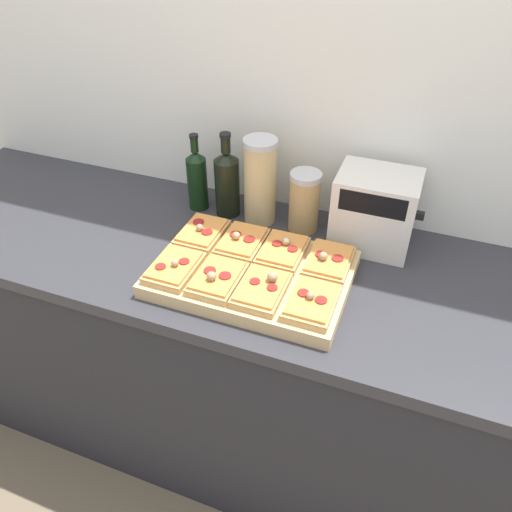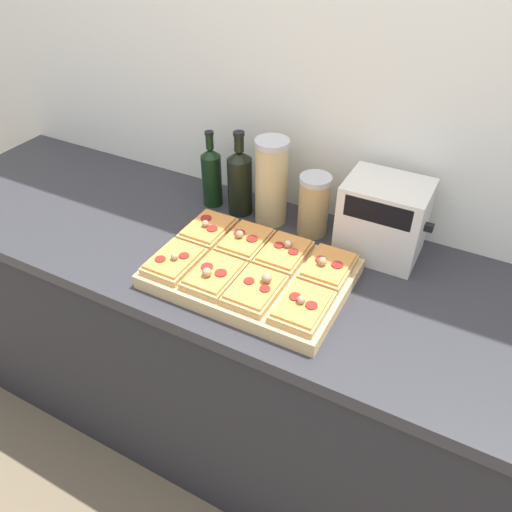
{
  "view_description": "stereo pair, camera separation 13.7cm",
  "coord_description": "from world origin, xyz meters",
  "px_view_note": "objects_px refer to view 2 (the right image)",
  "views": [
    {
      "loc": [
        0.32,
        -0.75,
        1.83
      ],
      "look_at": [
        -0.06,
        0.26,
        0.99
      ],
      "focal_mm": 35.0,
      "sensor_mm": 36.0,
      "label": 1
    },
    {
      "loc": [
        0.45,
        -0.7,
        1.83
      ],
      "look_at": [
        -0.06,
        0.26,
        0.99
      ],
      "focal_mm": 35.0,
      "sensor_mm": 36.0,
      "label": 2
    }
  ],
  "objects_px": {
    "grain_jar_tall": "(271,182)",
    "wine_bottle": "(240,181)",
    "cutting_board": "(251,274)",
    "olive_oil_bottle": "(212,175)",
    "grain_jar_short": "(315,206)",
    "toaster_oven": "(383,219)"
  },
  "relations": [
    {
      "from": "wine_bottle",
      "to": "toaster_oven",
      "type": "relative_size",
      "value": 1.1
    },
    {
      "from": "olive_oil_bottle",
      "to": "grain_jar_short",
      "type": "bearing_deg",
      "value": 0.0
    },
    {
      "from": "cutting_board",
      "to": "olive_oil_bottle",
      "type": "bearing_deg",
      "value": 136.25
    },
    {
      "from": "grain_jar_tall",
      "to": "cutting_board",
      "type": "bearing_deg",
      "value": -73.64
    },
    {
      "from": "grain_jar_short",
      "to": "olive_oil_bottle",
      "type": "bearing_deg",
      "value": 180.0
    },
    {
      "from": "wine_bottle",
      "to": "cutting_board",
      "type": "bearing_deg",
      "value": -55.84
    },
    {
      "from": "grain_jar_tall",
      "to": "toaster_oven",
      "type": "relative_size",
      "value": 1.1
    },
    {
      "from": "olive_oil_bottle",
      "to": "grain_jar_short",
      "type": "height_order",
      "value": "olive_oil_bottle"
    },
    {
      "from": "wine_bottle",
      "to": "grain_jar_tall",
      "type": "relative_size",
      "value": 1.01
    },
    {
      "from": "grain_jar_tall",
      "to": "toaster_oven",
      "type": "bearing_deg",
      "value": -0.14
    },
    {
      "from": "olive_oil_bottle",
      "to": "wine_bottle",
      "type": "height_order",
      "value": "wine_bottle"
    },
    {
      "from": "olive_oil_bottle",
      "to": "wine_bottle",
      "type": "relative_size",
      "value": 0.93
    },
    {
      "from": "grain_jar_short",
      "to": "wine_bottle",
      "type": "bearing_deg",
      "value": 180.0
    },
    {
      "from": "cutting_board",
      "to": "wine_bottle",
      "type": "height_order",
      "value": "wine_bottle"
    },
    {
      "from": "grain_jar_tall",
      "to": "wine_bottle",
      "type": "bearing_deg",
      "value": 180.0
    },
    {
      "from": "wine_bottle",
      "to": "toaster_oven",
      "type": "distance_m",
      "value": 0.47
    },
    {
      "from": "olive_oil_bottle",
      "to": "toaster_oven",
      "type": "bearing_deg",
      "value": -0.08
    },
    {
      "from": "cutting_board",
      "to": "grain_jar_short",
      "type": "distance_m",
      "value": 0.31
    },
    {
      "from": "cutting_board",
      "to": "grain_jar_tall",
      "type": "relative_size",
      "value": 1.9
    },
    {
      "from": "olive_oil_bottle",
      "to": "grain_jar_tall",
      "type": "bearing_deg",
      "value": 0.0
    },
    {
      "from": "grain_jar_short",
      "to": "toaster_oven",
      "type": "relative_size",
      "value": 0.77
    },
    {
      "from": "olive_oil_bottle",
      "to": "grain_jar_short",
      "type": "xyz_separation_m",
      "value": [
        0.37,
        0.0,
        -0.01
      ]
    }
  ]
}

